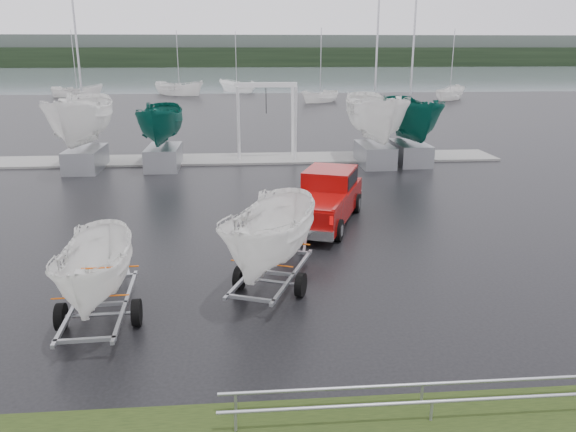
{
  "coord_description": "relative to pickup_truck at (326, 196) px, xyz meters",
  "views": [
    {
      "loc": [
        1.0,
        -17.4,
        5.88
      ],
      "look_at": [
        2.3,
        -1.87,
        1.2
      ],
      "focal_mm": 35.0,
      "sensor_mm": 36.0,
      "label": 1
    }
  ],
  "objects": [
    {
      "name": "moored_boat_2",
      "position": [
        6.07,
        44.86,
        -0.91
      ],
      "size": [
        3.04,
        3.03,
        10.83
      ],
      "rotation": [
        0.0,
        0.0,
        5.4
      ],
      "color": "white",
      "rests_on": "ground"
    },
    {
      "name": "moored_boat_4",
      "position": [
        -23.11,
        54.4,
        -0.91
      ],
      "size": [
        2.64,
        2.58,
        11.13
      ],
      "rotation": [
        0.0,
        0.0,
        1.67
      ],
      "color": "white",
      "rests_on": "ground"
    },
    {
      "name": "moored_boat_1",
      "position": [
        -10.73,
        56.38,
        -0.91
      ],
      "size": [
        4.16,
        4.14,
        11.9
      ],
      "rotation": [
        0.0,
        0.0,
        0.94
      ],
      "color": "white",
      "rests_on": "ground"
    },
    {
      "name": "keelboat_3",
      "position": [
        5.96,
        9.91,
        2.88
      ],
      "size": [
        2.39,
        3.2,
        10.56
      ],
      "color": "#92949A",
      "rests_on": "ground"
    },
    {
      "name": "dock",
      "position": [
        -3.9,
        11.61,
        -0.86
      ],
      "size": [
        30.0,
        3.0,
        0.12
      ],
      "primitive_type": "cube",
      "color": "gray",
      "rests_on": "ground"
    },
    {
      "name": "far_hill",
      "position": [
        -3.9,
        176.61,
        4.09
      ],
      "size": [
        300.0,
        6.0,
        10.0
      ],
      "primitive_type": "cube",
      "color": "#4C5651",
      "rests_on": "ground"
    },
    {
      "name": "boat_hoist",
      "position": [
        -1.53,
        11.61,
        1.76
      ],
      "size": [
        3.3,
        2.18,
        4.12
      ],
      "color": "silver",
      "rests_on": "ground"
    },
    {
      "name": "keelboat_0",
      "position": [
        -10.67,
        9.61,
        3.29
      ],
      "size": [
        2.64,
        3.2,
        10.82
      ],
      "color": "#92949A",
      "rests_on": "ground"
    },
    {
      "name": "pickup_truck",
      "position": [
        0.0,
        0.0,
        0.0
      ],
      "size": [
        3.57,
        5.56,
        1.75
      ],
      "rotation": [
        0.0,
        0.0,
        -0.37
      ],
      "color": "maroon",
      "rests_on": "ground"
    },
    {
      "name": "lake",
      "position": [
        -3.9,
        98.61,
        -0.92
      ],
      "size": [
        300.0,
        300.0,
        0.0
      ],
      "primitive_type": "plane",
      "color": "gray",
      "rests_on": "ground"
    },
    {
      "name": "trailer_parked",
      "position": [
        -6.1,
        -7.2,
        1.51
      ],
      "size": [
        1.81,
        3.65,
        4.44
      ],
      "rotation": [
        0.0,
        0.0,
        0.05
      ],
      "color": "#92949A",
      "rests_on": "ground"
    },
    {
      "name": "mast_rack_2",
      "position": [
        0.1,
        -10.89,
        -0.56
      ],
      "size": [
        7.0,
        0.56,
        0.06
      ],
      "color": "#92949A",
      "rests_on": "ground"
    },
    {
      "name": "treeline",
      "position": [
        -3.9,
        168.61,
        2.09
      ],
      "size": [
        300.0,
        8.0,
        6.0
      ],
      "primitive_type": "cube",
      "color": "black",
      "rests_on": "ground"
    },
    {
      "name": "moored_boat_5",
      "position": [
        -3.35,
        61.28,
        -0.91
      ],
      "size": [
        3.65,
        3.66,
        11.39
      ],
      "rotation": [
        0.0,
        0.0,
        3.89
      ],
      "color": "white",
      "rests_on": "ground"
    },
    {
      "name": "keelboat_2",
      "position": [
        4.0,
        9.61,
        3.29
      ],
      "size": [
        2.64,
        3.2,
        10.82
      ],
      "color": "#92949A",
      "rests_on": "ground"
    },
    {
      "name": "ground_plane",
      "position": [
        -3.9,
        -1.39,
        -0.91
      ],
      "size": [
        120.0,
        120.0,
        0.0
      ],
      "primitive_type": "plane",
      "color": "black",
      "rests_on": "ground"
    },
    {
      "name": "keelboat_1",
      "position": [
        -6.85,
        9.81,
        2.42
      ],
      "size": [
        2.13,
        3.2,
        6.77
      ],
      "color": "#92949A",
      "rests_on": "ground"
    },
    {
      "name": "moored_boat_3",
      "position": [
        21.82,
        46.99,
        -0.91
      ],
      "size": [
        3.44,
        3.45,
        11.21
      ],
      "rotation": [
        0.0,
        0.0,
        2.46
      ],
      "color": "white",
      "rests_on": "ground"
    },
    {
      "name": "trailer_hitched",
      "position": [
        -2.21,
        -5.69,
        1.91
      ],
      "size": [
        2.4,
        3.78,
        5.21
      ],
      "rotation": [
        0.0,
        0.0,
        -0.37
      ],
      "color": "#92949A",
      "rests_on": "ground"
    }
  ]
}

